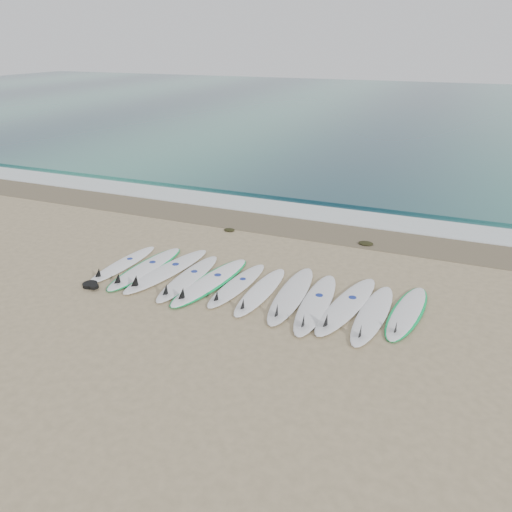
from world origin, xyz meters
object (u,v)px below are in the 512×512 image
at_px(surfboard_6, 260,292).
at_px(surfboard_0, 122,264).
at_px(leash_coil, 91,285).
at_px(surfboard_11, 407,313).

bearing_deg(surfboard_6, surfboard_0, -179.00).
height_order(surfboard_0, leash_coil, surfboard_0).
xyz_separation_m(surfboard_0, surfboard_6, (3.61, -0.06, 0.00)).
height_order(surfboard_11, leash_coil, surfboard_11).
bearing_deg(surfboard_6, leash_coil, -160.75).
xyz_separation_m(surfboard_6, leash_coil, (-3.58, -1.12, -0.01)).
relative_size(surfboard_0, surfboard_11, 0.96).
bearing_deg(surfboard_6, surfboard_11, 7.71).
relative_size(surfboard_11, leash_coil, 5.46).
distance_m(surfboard_0, surfboard_11, 6.65).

